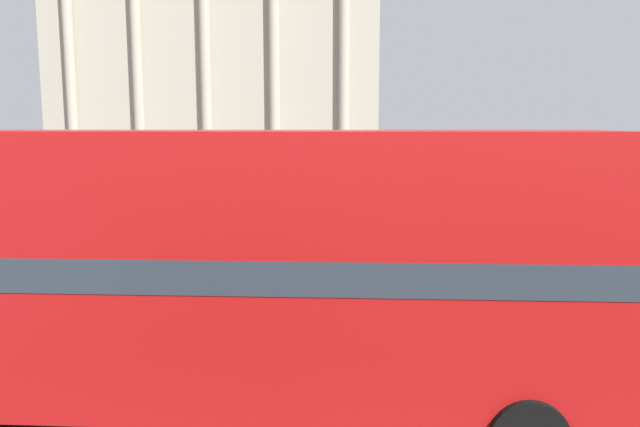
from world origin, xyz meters
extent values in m
cylinder|color=black|center=(1.10, 7.66, 0.52)|extent=(1.03, 0.22, 1.03)
cylinder|color=black|center=(-6.45, 7.66, 0.52)|extent=(1.03, 0.22, 1.03)
cube|color=#B71414|center=(-2.68, 6.43, 1.41)|extent=(10.35, 2.46, 1.79)
cube|color=#2D3842|center=(-2.68, 6.43, 2.54)|extent=(10.15, 2.48, 0.45)
cube|color=#B71414|center=(-2.68, 6.43, 3.56)|extent=(10.35, 2.46, 1.59)
cube|color=#B2A893|center=(-13.24, 55.95, 11.25)|extent=(28.38, 12.41, 22.50)
cylinder|color=#B2A893|center=(-24.59, 49.29, 9.56)|extent=(0.90, 0.90, 19.12)
cylinder|color=#B2A893|center=(-18.92, 49.29, 9.56)|extent=(0.90, 0.90, 19.12)
cylinder|color=#B2A893|center=(-13.24, 49.29, 9.56)|extent=(0.90, 0.90, 19.12)
cylinder|color=#B2A893|center=(-7.57, 49.29, 9.56)|extent=(0.90, 0.90, 19.12)
cylinder|color=#B2A893|center=(-1.89, 49.29, 9.56)|extent=(0.90, 0.90, 19.12)
cylinder|color=black|center=(-0.46, 11.01, 1.94)|extent=(0.12, 0.12, 3.89)
cube|color=black|center=(-0.28, 11.01, 3.44)|extent=(0.20, 0.24, 0.70)
sphere|color=green|center=(-0.17, 11.01, 3.59)|extent=(0.14, 0.14, 0.14)
cylinder|color=black|center=(2.57, 18.47, 1.82)|extent=(0.12, 0.12, 3.64)
cube|color=black|center=(2.75, 18.47, 3.19)|extent=(0.20, 0.24, 0.70)
sphere|color=red|center=(2.86, 18.47, 3.34)|extent=(0.14, 0.14, 0.14)
cylinder|color=#282B33|center=(-8.21, 22.72, 0.39)|extent=(0.14, 0.14, 0.77)
cylinder|color=#282B33|center=(-8.03, 22.72, 0.39)|extent=(0.14, 0.14, 0.77)
cylinder|color=#284799|center=(-8.12, 22.72, 1.08)|extent=(0.32, 0.32, 0.61)
sphere|color=tan|center=(-8.12, 22.72, 1.49)|extent=(0.21, 0.21, 0.21)
cylinder|color=#282B33|center=(5.29, 12.28, 0.42)|extent=(0.14, 0.14, 0.85)
cylinder|color=#282B33|center=(5.47, 12.28, 0.42)|extent=(0.14, 0.14, 0.85)
cylinder|color=slate|center=(5.38, 12.28, 1.18)|extent=(0.32, 0.32, 0.67)
sphere|color=tan|center=(5.38, 12.28, 1.63)|extent=(0.23, 0.23, 0.23)
camera|label=1|loc=(-1.14, -2.30, 4.45)|focal=35.00mm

